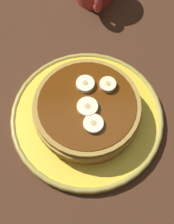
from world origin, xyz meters
TOP-DOWN VIEW (x-y plane):
  - ground_plane at (0.00, 0.00)cm, footprint 140.00×140.00cm
  - plate at (0.00, 0.00)cm, footprint 26.45×26.45cm
  - pancake_stack at (0.02, 0.14)cm, footprint 18.31×18.40cm
  - banana_slice_0 at (0.77, -0.50)cm, footprint 3.33×3.33cm
  - banana_slice_1 at (3.68, 0.67)cm, footprint 3.15×3.15cm
  - banana_slice_2 at (-3.43, -0.49)cm, footprint 3.04×3.04cm
  - banana_slice_3 at (-2.96, 3.62)cm, footprint 2.73×2.73cm

SIDE VIEW (x-z plane):
  - ground_plane at x=0.00cm, z-range -3.00..0.00cm
  - plate at x=0.00cm, z-range 0.06..1.70cm
  - pancake_stack at x=0.02cm, z-range 1.37..6.04cm
  - banana_slice_1 at x=3.68cm, z-range 5.84..6.75cm
  - banana_slice_2 at x=-3.43cm, z-range 5.84..6.82cm
  - banana_slice_0 at x=0.77cm, z-range 5.84..6.84cm
  - banana_slice_3 at x=-2.96cm, z-range 5.84..6.91cm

